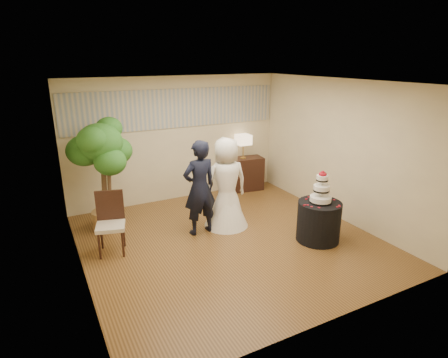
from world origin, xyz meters
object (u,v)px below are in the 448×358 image
groom (200,188)px  cake_table (319,221)px  bride (226,183)px  side_chair (110,224)px  console (243,174)px  ficus_tree (103,175)px  wedding_cake (322,187)px  table_lamp (243,146)px

groom → cake_table: bearing=139.5°
bride → side_chair: (-2.23, -0.07, -0.36)m
cake_table → console: size_ratio=0.78×
ficus_tree → wedding_cake: bearing=-34.5°
wedding_cake → ficus_tree: (-3.28, 2.26, 0.06)m
groom → cake_table: 2.24m
table_lamp → side_chair: size_ratio=0.55×
console → side_chair: side_chair is taller
bride → console: bearing=-126.3°
cake_table → ficus_tree: (-3.28, 2.26, 0.72)m
groom → ficus_tree: 1.82m
groom → bride: groom is taller
bride → side_chair: bride is taller
wedding_cake → ficus_tree: 3.99m
cake_table → wedding_cake: bearing=0.0°
bride → table_lamp: (1.34, 1.65, 0.23)m
console → side_chair: 3.96m
bride → cake_table: size_ratio=2.29×
table_lamp → wedding_cake: bearing=-93.0°
bride → side_chair: bearing=4.5°
bride → ficus_tree: (-2.10, 0.94, 0.20)m
bride → console: bride is taller
console → table_lamp: 0.70m
ficus_tree → side_chair: (-0.13, -1.00, -0.56)m
wedding_cake → console: bearing=87.0°
groom → side_chair: (-1.64, -0.01, -0.37)m
wedding_cake → table_lamp: bearing=87.0°
cake_table → table_lamp: (0.16, 2.97, 0.75)m
cake_table → side_chair: (-3.41, 1.26, 0.16)m
wedding_cake → table_lamp: 2.98m
groom → console: (1.92, 1.71, -0.49)m
bride → ficus_tree: 2.31m
console → side_chair: bearing=-146.5°
cake_table → console: 2.98m
wedding_cake → ficus_tree: ficus_tree is taller
table_lamp → side_chair: (-3.56, -1.71, -0.59)m
side_chair → groom: bearing=15.8°
console → table_lamp: size_ratio=1.70×
groom → console: groom is taller
wedding_cake → ficus_tree: bearing=145.5°
ficus_tree → bride: bearing=-24.0°
groom → table_lamp: 2.58m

